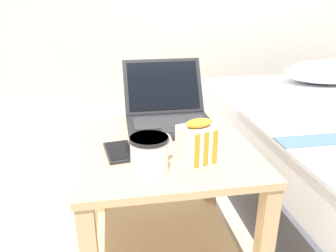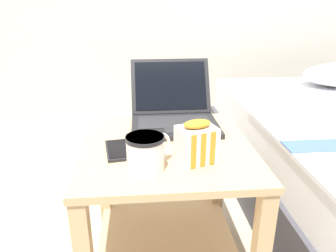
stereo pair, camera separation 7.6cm
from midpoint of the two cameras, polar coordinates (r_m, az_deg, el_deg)
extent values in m
cube|color=tan|center=(1.05, 1.88, -3.82)|extent=(0.54, 0.56, 0.02)
cube|color=tan|center=(1.27, 1.65, -20.11)|extent=(0.50, 0.52, 0.02)
cube|color=tan|center=(1.40, -9.49, -9.70)|extent=(0.04, 0.04, 0.52)
cube|color=tan|center=(1.44, 10.19, -8.82)|extent=(0.04, 0.04, 0.52)
cube|color=black|center=(1.17, 3.08, -0.05)|extent=(0.31, 0.23, 0.02)
cube|color=#2D2D30|center=(1.18, 2.98, 0.72)|extent=(0.26, 0.12, 0.00)
cube|color=#2D2D30|center=(1.11, 3.53, -0.72)|extent=(0.09, 0.05, 0.00)
cube|color=black|center=(1.30, 2.15, 6.96)|extent=(0.31, 0.12, 0.20)
cube|color=black|center=(1.29, 2.18, 7.02)|extent=(0.28, 0.10, 0.17)
cube|color=red|center=(1.31, 5.92, 5.68)|extent=(0.04, 0.01, 0.02)
cube|color=orange|center=(1.31, 1.12, 7.88)|extent=(0.04, 0.02, 0.04)
cube|color=green|center=(1.32, 2.64, 9.54)|extent=(0.04, 0.02, 0.03)
cylinder|color=white|center=(0.87, -1.47, -4.92)|extent=(0.10, 0.10, 0.10)
cylinder|color=black|center=(0.85, -1.50, -2.15)|extent=(0.10, 0.10, 0.01)
cylinder|color=black|center=(0.85, -1.49, -2.71)|extent=(0.09, 0.09, 0.01)
torus|color=white|center=(0.91, 1.00, -3.68)|extent=(0.07, 0.06, 0.08)
cube|color=white|center=(0.93, 7.31, -3.24)|extent=(0.13, 0.11, 0.10)
cube|color=orange|center=(0.88, 6.97, -4.58)|extent=(0.01, 0.01, 0.10)
cube|color=orange|center=(0.90, 8.61, -4.25)|extent=(0.01, 0.01, 0.10)
cube|color=orange|center=(0.91, 10.20, -3.92)|extent=(0.01, 0.01, 0.10)
ellipsoid|color=orange|center=(0.91, 7.50, 0.34)|extent=(0.09, 0.07, 0.02)
cube|color=black|center=(1.01, -6.30, -4.19)|extent=(0.10, 0.15, 0.01)
cube|color=black|center=(1.00, -6.31, -3.92)|extent=(0.09, 0.14, 0.00)
camera|label=1|loc=(0.04, -87.77, 0.87)|focal=35.00mm
camera|label=2|loc=(0.04, 92.23, -0.87)|focal=35.00mm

